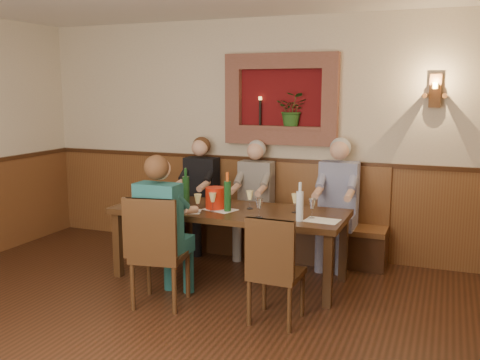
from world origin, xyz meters
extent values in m
plane|color=black|center=(0.00, 0.00, 0.00)|extent=(6.00, 6.00, 0.00)
cube|color=#C6B396|center=(0.00, 3.00, 1.40)|extent=(6.00, 0.04, 2.80)
cube|color=brown|center=(0.00, 2.98, 0.55)|extent=(6.00, 0.04, 1.10)
cube|color=#381E0F|center=(0.00, 2.98, 1.12)|extent=(6.02, 0.06, 0.05)
cube|color=#590C0F|center=(0.20, 2.98, 1.85)|extent=(1.00, 0.02, 0.70)
cube|color=brown|center=(0.20, 2.94, 2.29)|extent=(1.36, 0.12, 0.18)
cube|color=brown|center=(0.20, 2.94, 1.41)|extent=(1.36, 0.12, 0.18)
cube|color=brown|center=(-0.39, 2.94, 1.85)|extent=(0.18, 0.12, 0.70)
cube|color=brown|center=(0.79, 2.94, 1.85)|extent=(0.18, 0.12, 0.70)
cube|color=brown|center=(0.20, 2.94, 1.52)|extent=(1.00, 0.14, 0.04)
imported|color=#244E1B|center=(0.35, 2.94, 1.74)|extent=(0.35, 0.30, 0.39)
cylinder|color=black|center=(-0.05, 2.94, 1.69)|extent=(0.03, 0.03, 0.30)
cylinder|color=#FFBF59|center=(-0.05, 2.94, 1.86)|extent=(0.04, 0.04, 0.04)
cube|color=brown|center=(1.90, 2.95, 1.95)|extent=(0.12, 0.08, 0.35)
cylinder|color=brown|center=(1.80, 2.88, 1.90)|extent=(0.05, 0.18, 0.05)
cylinder|color=brown|center=(2.00, 2.88, 1.90)|extent=(0.05, 0.18, 0.05)
cylinder|color=#FFBF59|center=(1.90, 2.82, 2.00)|extent=(0.06, 0.06, 0.06)
cube|color=#352010|center=(0.00, 1.85, 0.72)|extent=(2.40, 0.90, 0.06)
cube|color=#352010|center=(-1.12, 1.48, 0.34)|extent=(0.08, 0.08, 0.69)
cube|color=#352010|center=(1.12, 1.48, 0.34)|extent=(0.08, 0.08, 0.69)
cube|color=#352010|center=(-1.12, 2.22, 0.34)|extent=(0.08, 0.08, 0.69)
cube|color=#352010|center=(1.12, 2.22, 0.34)|extent=(0.08, 0.08, 0.69)
cube|color=#381E0F|center=(0.00, 2.76, 0.20)|extent=(3.00, 0.40, 0.40)
cube|color=brown|center=(0.00, 2.76, 0.42)|extent=(3.00, 0.45, 0.06)
cube|color=brown|center=(0.00, 2.95, 0.78)|extent=(3.00, 0.06, 0.66)
cube|color=#352010|center=(-0.33, 1.00, 0.22)|extent=(0.50, 0.50, 0.44)
cube|color=#352010|center=(-0.33, 1.00, 0.46)|extent=(0.53, 0.53, 0.05)
cube|color=#352010|center=(-0.30, 0.79, 0.76)|extent=(0.46, 0.12, 0.54)
cube|color=#352010|center=(0.77, 1.04, 0.20)|extent=(0.41, 0.41, 0.39)
cube|color=#352010|center=(0.77, 1.04, 0.42)|extent=(0.43, 0.43, 0.05)
cube|color=#352010|center=(0.77, 0.85, 0.69)|extent=(0.42, 0.06, 0.49)
cube|color=black|center=(-0.76, 2.61, 0.23)|extent=(0.41, 0.43, 0.45)
cube|color=black|center=(-0.76, 2.78, 0.87)|extent=(0.41, 0.21, 0.53)
sphere|color=#D8A384|center=(-0.76, 2.74, 1.26)|extent=(0.20, 0.20, 0.20)
sphere|color=#4C2D19|center=(-0.76, 2.79, 1.28)|extent=(0.22, 0.22, 0.22)
cube|color=#5D5655|center=(-0.04, 2.62, 0.23)|extent=(0.40, 0.42, 0.45)
cube|color=#5D5655|center=(-0.04, 2.78, 0.86)|extent=(0.40, 0.21, 0.52)
sphere|color=#D8A384|center=(-0.04, 2.74, 1.25)|extent=(0.20, 0.20, 0.20)
sphere|color=#B2B2B2|center=(-0.04, 2.79, 1.27)|extent=(0.22, 0.22, 0.22)
cube|color=navy|center=(0.95, 2.61, 0.23)|extent=(0.43, 0.45, 0.45)
cube|color=navy|center=(0.95, 2.78, 0.89)|extent=(0.43, 0.22, 0.56)
sphere|color=#D8A384|center=(0.95, 2.74, 1.30)|extent=(0.21, 0.21, 0.21)
sphere|color=#B2B2B2|center=(0.95, 2.79, 1.32)|extent=(0.23, 0.23, 0.23)
cube|color=navy|center=(-0.33, 1.15, 0.23)|extent=(0.41, 0.43, 0.45)
cube|color=navy|center=(-0.33, 0.98, 0.87)|extent=(0.41, 0.21, 0.53)
sphere|color=#D8A384|center=(-0.33, 1.02, 1.26)|extent=(0.20, 0.20, 0.20)
sphere|color=#4C2D19|center=(-0.33, 0.97, 1.28)|extent=(0.22, 0.22, 0.22)
cylinder|color=red|center=(-0.14, 1.80, 0.86)|extent=(0.21, 0.21, 0.22)
cylinder|color=#19471E|center=(0.03, 1.74, 0.90)|extent=(0.08, 0.08, 0.31)
cylinder|color=#DF5418|center=(0.03, 1.74, 1.10)|extent=(0.03, 0.03, 0.09)
cylinder|color=#19471E|center=(-0.50, 1.85, 0.90)|extent=(0.09, 0.09, 0.31)
cylinder|color=#19471E|center=(-0.50, 1.85, 1.10)|extent=(0.04, 0.04, 0.09)
cylinder|color=silver|center=(0.81, 1.62, 0.89)|extent=(0.09, 0.09, 0.28)
cylinder|color=silver|center=(0.81, 1.62, 1.07)|extent=(0.04, 0.04, 0.09)
cube|color=white|center=(-0.96, 1.66, 0.75)|extent=(0.29, 0.24, 0.00)
cube|color=white|center=(-0.07, 1.78, 0.75)|extent=(0.37, 0.31, 0.00)
cube|color=white|center=(1.00, 1.71, 0.75)|extent=(0.33, 0.25, 0.00)
cube|color=white|center=(-0.36, 1.57, 0.75)|extent=(0.37, 0.31, 0.00)
camera|label=1|loc=(2.07, -3.11, 1.97)|focal=40.00mm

